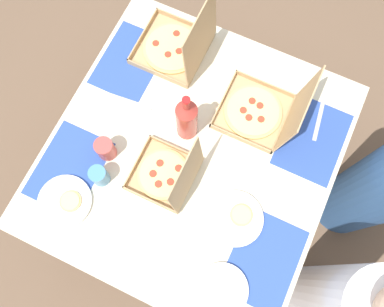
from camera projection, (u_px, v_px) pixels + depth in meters
ground_plane at (192, 189)px, 2.47m from camera, size 6.00×6.00×0.00m
dining_table at (192, 160)px, 1.84m from camera, size 1.25×1.20×0.77m
placemat_near_left at (130, 61)px, 1.86m from camera, size 0.36×0.26×0.00m
placemat_near_right at (69, 168)px, 1.71m from camera, size 0.36×0.26×0.00m
placemat_far_left at (312, 139)px, 1.75m from camera, size 0.36×0.26×0.00m
placemat_far_right at (264, 260)px, 1.61m from camera, size 0.36×0.26×0.00m
pizza_box_corner_right at (168, 175)px, 1.66m from camera, size 0.25×0.26×0.29m
pizza_box_center at (178, 46)px, 1.82m from camera, size 0.31×0.31×0.34m
pizza_box_edge_far at (262, 112)px, 1.73m from camera, size 0.29×0.33×0.33m
plate_near_right at (65, 201)px, 1.66m from camera, size 0.23×0.23×0.03m
plate_middle at (222, 290)px, 1.57m from camera, size 0.21×0.21×0.02m
plate_near_left at (236, 218)px, 1.64m from camera, size 0.23×0.23×0.03m
soda_bottle at (187, 119)px, 1.64m from camera, size 0.09×0.09×0.32m
cup_dark at (105, 149)px, 1.68m from camera, size 0.08×0.08×0.11m
cup_red at (99, 176)px, 1.65m from camera, size 0.07×0.07×0.10m
knife_by_near_left at (130, 102)px, 1.80m from camera, size 0.04×0.21×0.00m
fork_by_far_right at (296, 191)px, 1.68m from camera, size 0.02×0.19×0.00m
knife_by_near_right at (319, 119)px, 1.78m from camera, size 0.21×0.05×0.00m
diner_left_seat at (377, 190)px, 1.94m from camera, size 0.32×0.32×1.15m
diner_right_seat at (340, 302)px, 1.78m from camera, size 0.32×0.32×1.20m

